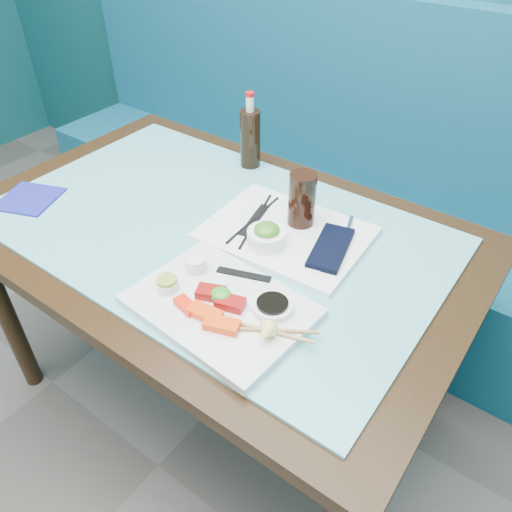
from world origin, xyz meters
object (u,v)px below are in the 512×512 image
Objects in this scene: cola_glass at (302,199)px; blue_napkin at (29,199)px; cola_bottle_body at (250,139)px; sashimi_plate at (220,306)px; booth_bench at (345,207)px; dining_table at (215,253)px; serving_tray at (286,233)px; seaweed_bowl at (266,237)px.

blue_napkin is at bearing -153.84° from cola_glass.
cola_bottle_body is at bearing 147.80° from cola_glass.
sashimi_plate is 0.74m from blue_napkin.
dining_table is at bearing -90.00° from booth_bench.
serving_tray is at bearing 22.80° from blue_napkin.
cola_glass is at bearing 81.25° from seaweed_bowl.
booth_bench is 7.26× the size of serving_tray.
sashimi_plate reaches higher than serving_tray.
cola_glass reaches higher than dining_table.
booth_bench reaches higher than sashimi_plate.
booth_bench is at bearing 101.77° from seaweed_bowl.
sashimi_plate reaches higher than blue_napkin.
cola_glass is (0.01, 0.05, 0.08)m from serving_tray.
booth_bench is 0.95m from seaweed_bowl.
dining_table is at bearing -177.40° from seaweed_bowl.
booth_bench is 0.70m from cola_bottle_body.
blue_napkin is (-0.52, -0.21, 0.09)m from dining_table.
seaweed_bowl is at bearing -47.94° from cola_bottle_body.
cola_bottle_body is (-0.12, 0.34, 0.18)m from dining_table.
seaweed_bowl reaches higher than blue_napkin.
seaweed_bowl is 0.64× the size of blue_napkin.
sashimi_plate is 0.67m from cola_bottle_body.
dining_table is 0.30m from cola_glass.
serving_tray is 4.17× the size of seaweed_bowl.
cola_bottle_body reaches higher than blue_napkin.
cola_bottle_body reaches higher than serving_tray.
cola_glass is at bearing 26.16° from blue_napkin.
booth_bench is 0.89m from dining_table.
serving_tray is at bearing 100.57° from sashimi_plate.
dining_table is 9.47× the size of cola_glass.
serving_tray is (0.18, -0.76, 0.39)m from booth_bench.
booth_bench is 20.29× the size of cola_glass.
cola_bottle_body reaches higher than sashimi_plate.
dining_table is at bearing -144.50° from cola_glass.
sashimi_plate reaches higher than dining_table.
booth_bench is at bearing 105.40° from cola_glass.
serving_tray is 0.41m from cola_bottle_body.
seaweed_bowl is at bearing 104.87° from sashimi_plate.
cola_glass is 0.38m from cola_bottle_body.
seaweed_bowl reaches higher than dining_table.
blue_napkin is at bearing -116.38° from booth_bench.
blue_napkin is at bearing -125.78° from cola_bottle_body.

